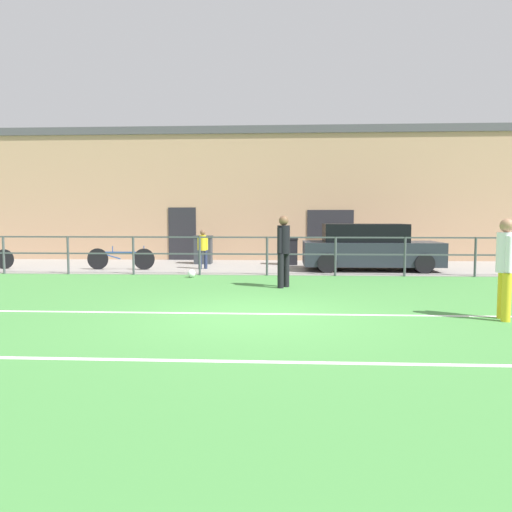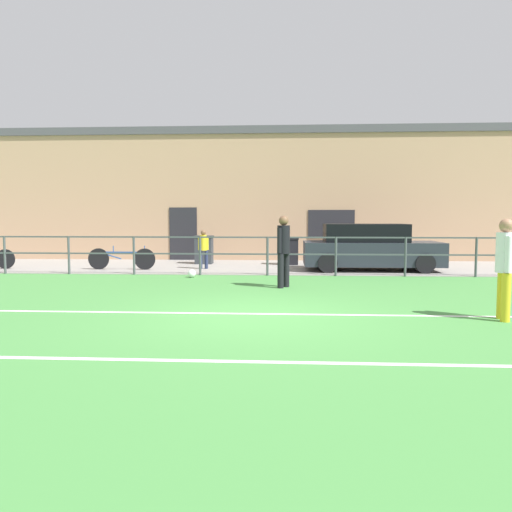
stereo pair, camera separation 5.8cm
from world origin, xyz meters
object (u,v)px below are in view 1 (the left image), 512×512
at_px(player_striker, 505,263).
at_px(parked_car_red, 369,248).
at_px(player_goalkeeper, 284,247).
at_px(spectator_child, 203,247).
at_px(trash_bin_0, 203,250).
at_px(trash_bin_1, 289,251).
at_px(soccer_ball_match, 192,274).
at_px(bicycle_parked_0, 121,259).

distance_m(player_striker, parked_car_red, 7.72).
relative_size(player_goalkeeper, spectator_child, 1.37).
distance_m(spectator_child, parked_car_red, 5.39).
height_order(trash_bin_0, trash_bin_1, trash_bin_0).
bearing_deg(trash_bin_1, player_goalkeeper, -91.96).
relative_size(soccer_ball_match, trash_bin_0, 0.22).
bearing_deg(parked_car_red, player_striker, -82.93).
distance_m(player_goalkeeper, soccer_ball_match, 3.34).
bearing_deg(spectator_child, bicycle_parked_0, -13.92).
height_order(player_goalkeeper, soccer_ball_match, player_goalkeeper).
bearing_deg(bicycle_parked_0, player_striker, -39.37).
xyz_separation_m(player_striker, soccer_ball_match, (-6.31, 5.54, -0.85)).
bearing_deg(player_striker, parked_car_red, -164.40).
xyz_separation_m(player_goalkeeper, trash_bin_1, (0.20, 5.71, -0.48)).
xyz_separation_m(player_goalkeeper, trash_bin_0, (-2.93, 5.88, -0.46)).
bearing_deg(parked_car_red, trash_bin_0, 161.58).
distance_m(player_goalkeeper, bicycle_parked_0, 6.46).
xyz_separation_m(player_striker, parked_car_red, (-0.95, 7.66, -0.23)).
distance_m(soccer_ball_match, trash_bin_0, 4.04).
bearing_deg(trash_bin_0, bicycle_parked_0, -136.86).
height_order(parked_car_red, trash_bin_0, parked_car_red).
distance_m(player_goalkeeper, spectator_child, 4.87).
bearing_deg(bicycle_parked_0, trash_bin_0, 43.14).
relative_size(player_striker, trash_bin_1, 1.73).
height_order(player_striker, trash_bin_1, player_striker).
relative_size(parked_car_red, trash_bin_0, 4.19).
distance_m(soccer_ball_match, spectator_child, 2.30).
bearing_deg(parked_car_red, soccer_ball_match, -158.45).
bearing_deg(parked_car_red, trash_bin_1, 145.89).
bearing_deg(parked_car_red, player_goalkeeper, -124.49).
xyz_separation_m(parked_car_red, trash_bin_0, (-5.67, 1.89, -0.19)).
bearing_deg(player_striker, soccer_ball_match, -122.75).
bearing_deg(player_striker, player_goalkeeper, -126.34).
distance_m(player_striker, spectator_child, 10.02).
height_order(soccer_ball_match, trash_bin_1, trash_bin_1).
xyz_separation_m(player_striker, trash_bin_1, (-3.49, 9.38, -0.45)).
xyz_separation_m(spectator_child, trash_bin_1, (2.85, 1.63, -0.23)).
height_order(spectator_child, trash_bin_1, spectator_child).
bearing_deg(bicycle_parked_0, player_goalkeeper, -34.93).
bearing_deg(player_goalkeeper, parked_car_red, 177.83).
height_order(player_goalkeeper, parked_car_red, player_goalkeeper).
height_order(soccer_ball_match, bicycle_parked_0, bicycle_parked_0).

